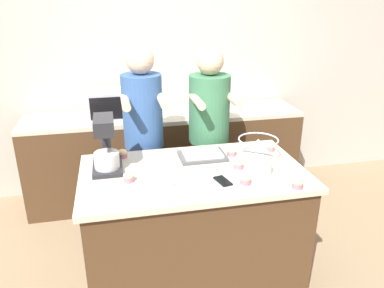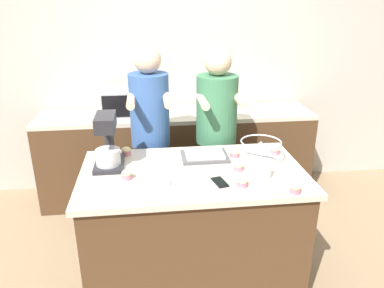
{
  "view_description": "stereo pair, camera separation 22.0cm",
  "coord_description": "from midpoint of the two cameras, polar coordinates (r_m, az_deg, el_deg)",
  "views": [
    {
      "loc": [
        -0.5,
        -2.27,
        2.05
      ],
      "look_at": [
        0.0,
        0.04,
        1.11
      ],
      "focal_mm": 35.0,
      "sensor_mm": 36.0,
      "label": 1
    },
    {
      "loc": [
        -0.29,
        -2.31,
        2.05
      ],
      "look_at": [
        0.0,
        0.04,
        1.11
      ],
      "focal_mm": 35.0,
      "sensor_mm": 36.0,
      "label": 2
    }
  ],
  "objects": [
    {
      "name": "person_left",
      "position": [
        3.18,
        -4.31,
        0.27
      ],
      "size": [
        0.34,
        0.5,
        1.7
      ],
      "color": "#232328",
      "rests_on": "ground_plane"
    },
    {
      "name": "cupcake_6",
      "position": [
        2.6,
        9.54,
        -3.37
      ],
      "size": [
        0.07,
        0.07,
        0.06
      ],
      "color": "#D17084",
      "rests_on": "island_counter"
    },
    {
      "name": "island_counter",
      "position": [
        2.81,
        2.41,
        -12.7
      ],
      "size": [
        1.54,
        0.88,
        0.93
      ],
      "color": "#4C331E",
      "rests_on": "ground_plane"
    },
    {
      "name": "ground_plane",
      "position": [
        3.1,
        2.26,
        -19.9
      ],
      "size": [
        16.0,
        16.0,
        0.0
      ],
      "primitive_type": "plane",
      "color": "#937A5B"
    },
    {
      "name": "person_right",
      "position": [
        3.25,
        5.61,
        0.37
      ],
      "size": [
        0.36,
        0.51,
        1.67
      ],
      "color": "#232328",
      "rests_on": "ground_plane"
    },
    {
      "name": "cupcake_3",
      "position": [
        2.84,
        -7.83,
        -1.09
      ],
      "size": [
        0.07,
        0.07,
        0.06
      ],
      "color": "#D17084",
      "rests_on": "island_counter"
    },
    {
      "name": "stand_mixer",
      "position": [
        2.62,
        -10.43,
        -0.05
      ],
      "size": [
        0.2,
        0.3,
        0.38
      ],
      "color": "#232328",
      "rests_on": "island_counter"
    },
    {
      "name": "back_counter",
      "position": [
        4.01,
        -0.72,
        -1.67
      ],
      "size": [
        2.8,
        0.6,
        0.94
      ],
      "color": "#4C331E",
      "rests_on": "ground_plane"
    },
    {
      "name": "cupcake_2",
      "position": [
        2.47,
        -7.38,
        -4.68
      ],
      "size": [
        0.07,
        0.07,
        0.06
      ],
      "color": "#D17084",
      "rests_on": "island_counter"
    },
    {
      "name": "back_wall",
      "position": [
        4.09,
        -1.33,
        11.69
      ],
      "size": [
        10.0,
        0.06,
        2.7
      ],
      "color": "#B2ADA3",
      "rests_on": "ground_plane"
    },
    {
      "name": "small_plate",
      "position": [
        2.4,
        -2.65,
        -5.93
      ],
      "size": [
        0.17,
        0.17,
        0.02
      ],
      "color": "white",
      "rests_on": "island_counter"
    },
    {
      "name": "microwave_oven",
      "position": [
        3.79,
        -8.68,
        6.36
      ],
      "size": [
        0.46,
        0.34,
        0.27
      ],
      "color": "#B7B7BC",
      "rests_on": "back_counter"
    },
    {
      "name": "cupcake_7",
      "position": [
        2.88,
        -11.05,
        -0.99
      ],
      "size": [
        0.07,
        0.07,
        0.06
      ],
      "color": "#D17084",
      "rests_on": "island_counter"
    },
    {
      "name": "cupcake_5",
      "position": [
        2.4,
        18.04,
        -6.48
      ],
      "size": [
        0.07,
        0.07,
        0.06
      ],
      "color": "#D17084",
      "rests_on": "island_counter"
    },
    {
      "name": "cupcake_1",
      "position": [
        2.4,
        10.33,
        -5.73
      ],
      "size": [
        0.07,
        0.07,
        0.06
      ],
      "color": "#D17084",
      "rests_on": "island_counter"
    },
    {
      "name": "drinking_glass",
      "position": [
        2.52,
        13.68,
        -3.94
      ],
      "size": [
        0.07,
        0.07,
        0.11
      ],
      "color": "silver",
      "rests_on": "island_counter"
    },
    {
      "name": "mixing_bowl",
      "position": [
        2.74,
        12.66,
        -1.08
      ],
      "size": [
        0.29,
        0.29,
        0.16
      ],
      "color": "#BCBCC1",
      "rests_on": "island_counter"
    },
    {
      "name": "cell_phone",
      "position": [
        2.43,
        6.87,
        -5.85
      ],
      "size": [
        0.1,
        0.16,
        0.01
      ],
      "color": "black",
      "rests_on": "island_counter"
    },
    {
      "name": "baking_tray",
      "position": [
        2.77,
        4.21,
        -1.83
      ],
      "size": [
        0.34,
        0.24,
        0.04
      ],
      "color": "#4C4C51",
      "rests_on": "island_counter"
    },
    {
      "name": "cupcake_0",
      "position": [
        2.93,
        14.66,
        -0.9
      ],
      "size": [
        0.07,
        0.07,
        0.06
      ],
      "color": "#D17084",
      "rests_on": "island_counter"
    },
    {
      "name": "cupcake_4",
      "position": [
        2.81,
        8.72,
        -1.43
      ],
      "size": [
        0.07,
        0.07,
        0.06
      ],
      "color": "#D17084",
      "rests_on": "island_counter"
    }
  ]
}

